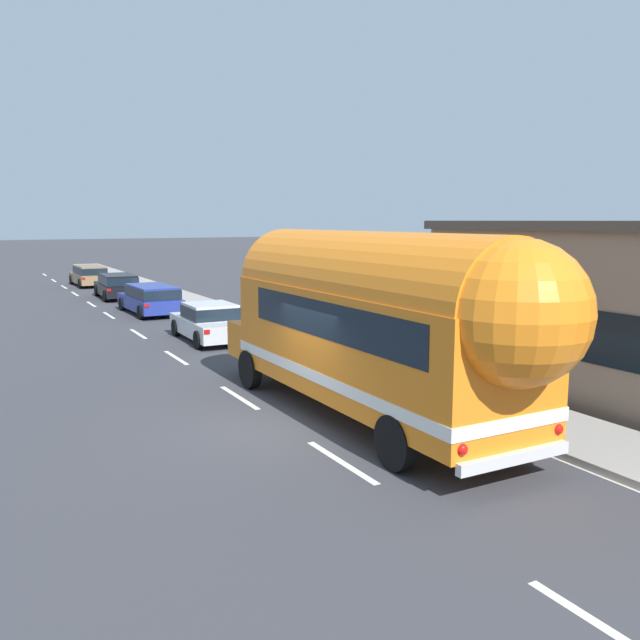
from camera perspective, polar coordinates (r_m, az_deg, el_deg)
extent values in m
plane|color=#38383D|center=(14.19, -2.98, -9.23)|extent=(300.00, 300.00, 0.00)
cube|color=silver|center=(8.33, 24.38, -23.66)|extent=(0.14, 2.40, 0.01)
cube|color=silver|center=(12.25, 1.83, -12.15)|extent=(0.14, 2.40, 0.01)
cube|color=silver|center=(16.55, -7.02, -6.66)|extent=(0.14, 2.40, 0.01)
cube|color=silver|center=(21.58, -12.36, -3.19)|extent=(0.14, 2.40, 0.01)
cube|color=silver|center=(26.42, -15.46, -1.15)|extent=(0.14, 2.40, 0.01)
cube|color=silver|center=(31.95, -17.81, 0.39)|extent=(0.14, 2.40, 0.01)
cube|color=silver|center=(36.49, -19.19, 1.31)|extent=(0.14, 2.40, 0.01)
cube|color=silver|center=(41.96, -20.46, 2.14)|extent=(0.14, 2.40, 0.01)
cube|color=silver|center=(46.55, -21.28, 2.68)|extent=(0.14, 2.40, 0.01)
cube|color=silver|center=(51.84, -22.06, 3.19)|extent=(0.14, 2.40, 0.01)
cube|color=silver|center=(57.67, -22.74, 3.64)|extent=(0.14, 2.40, 0.01)
cube|color=silver|center=(26.32, -7.22, -0.94)|extent=(0.12, 80.00, 0.01)
cube|color=gray|center=(24.95, -3.05, -1.25)|extent=(2.33, 90.00, 0.15)
cube|color=orange|center=(14.25, 4.26, -1.91)|extent=(2.54, 8.55, 2.30)
cylinder|color=orange|center=(14.09, 4.32, 2.69)|extent=(2.49, 8.45, 2.45)
sphere|color=orange|center=(10.82, 16.60, 0.57)|extent=(2.40, 2.40, 2.40)
cube|color=orange|center=(18.62, -4.04, -1.52)|extent=(2.27, 1.31, 0.95)
cube|color=white|center=(14.38, 4.23, -4.46)|extent=(2.58, 8.59, 0.24)
cube|color=black|center=(13.90, 4.96, 0.32)|extent=(2.56, 6.75, 0.76)
cube|color=black|center=(10.90, 16.53, -2.04)|extent=(2.00, 0.09, 0.84)
cube|color=white|center=(11.18, 16.29, -8.36)|extent=(0.80, 0.06, 0.90)
cube|color=silver|center=(11.31, 16.49, -11.38)|extent=(2.34, 0.15, 0.20)
sphere|color=red|center=(10.58, 12.16, -10.90)|extent=(0.20, 0.20, 0.20)
sphere|color=red|center=(12.00, 19.85, -8.86)|extent=(0.20, 0.20, 0.20)
cube|color=black|center=(17.89, -3.28, 2.36)|extent=(2.14, 0.11, 0.96)
cube|color=silver|center=(19.26, -4.90, -1.57)|extent=(0.90, 0.10, 0.56)
cylinder|color=black|center=(17.33, -6.08, -4.26)|extent=(0.26, 1.00, 1.00)
cylinder|color=black|center=(18.34, 0.68, -3.49)|extent=(0.26, 1.00, 1.00)
cylinder|color=black|center=(11.79, 6.54, -10.49)|extent=(0.26, 1.00, 1.00)
cylinder|color=black|center=(13.22, 14.94, -8.60)|extent=(0.26, 1.00, 1.00)
cube|color=silver|center=(24.35, -9.56, -0.54)|extent=(1.88, 4.32, 0.60)
cube|color=silver|center=(24.15, -9.50, 0.76)|extent=(1.63, 1.96, 0.55)
cube|color=black|center=(24.15, -9.50, 0.69)|extent=(1.69, 2.00, 0.43)
cube|color=red|center=(22.07, -9.77, -1.02)|extent=(0.20, 0.04, 0.14)
cube|color=red|center=(22.58, -6.01, -0.72)|extent=(0.20, 0.04, 0.14)
cylinder|color=black|center=(25.51, -12.37, -0.66)|extent=(0.21, 0.64, 0.64)
cylinder|color=black|center=(26.00, -8.73, -0.39)|extent=(0.21, 0.64, 0.64)
cylinder|color=black|center=(22.78, -10.48, -1.71)|extent=(0.21, 0.64, 0.64)
cylinder|color=black|center=(23.32, -6.45, -1.38)|extent=(0.21, 0.64, 0.64)
cube|color=navy|center=(31.97, -14.52, 1.47)|extent=(2.00, 4.84, 0.60)
cube|color=navy|center=(31.45, -14.32, 2.42)|extent=(1.75, 3.39, 0.55)
cube|color=black|center=(31.45, -14.32, 2.37)|extent=(1.82, 3.43, 0.43)
cube|color=red|center=(29.43, -14.77, 1.22)|extent=(0.20, 0.05, 0.14)
cube|color=red|center=(29.90, -11.78, 1.43)|extent=(0.20, 0.05, 0.14)
cylinder|color=black|center=(33.40, -16.77, 1.33)|extent=(0.22, 0.65, 0.64)
cylinder|color=black|center=(33.85, -13.84, 1.54)|extent=(0.22, 0.65, 0.64)
cylinder|color=black|center=(30.14, -15.25, 0.64)|extent=(0.22, 0.65, 0.64)
cylinder|color=black|center=(30.64, -12.04, 0.88)|extent=(0.22, 0.65, 0.64)
cube|color=black|center=(38.85, -17.18, 2.59)|extent=(1.96, 4.55, 0.60)
cube|color=black|center=(38.33, -17.09, 3.38)|extent=(1.72, 3.09, 0.55)
cube|color=black|center=(38.33, -17.09, 3.33)|extent=(1.78, 3.13, 0.43)
cube|color=red|center=(36.49, -17.81, 2.47)|extent=(0.20, 0.05, 0.14)
cube|color=red|center=(36.77, -15.36, 2.62)|extent=(0.20, 0.05, 0.14)
cylinder|color=black|center=(40.26, -18.77, 2.42)|extent=(0.22, 0.65, 0.64)
cylinder|color=black|center=(40.54, -16.32, 2.58)|extent=(0.22, 0.65, 0.64)
cylinder|color=black|center=(37.21, -18.08, 1.99)|extent=(0.22, 0.65, 0.64)
cylinder|color=black|center=(37.52, -15.44, 2.15)|extent=(0.22, 0.65, 0.64)
cube|color=olive|center=(46.78, -19.38, 3.45)|extent=(1.88, 4.64, 0.60)
cube|color=olive|center=(46.27, -19.31, 4.11)|extent=(1.65, 3.19, 0.55)
cube|color=black|center=(46.28, -19.31, 4.08)|extent=(1.71, 3.23, 0.43)
cube|color=red|center=(44.37, -19.80, 3.40)|extent=(0.20, 0.05, 0.14)
cube|color=red|center=(44.66, -17.87, 3.53)|extent=(0.20, 0.05, 0.14)
cylinder|color=black|center=(48.22, -20.71, 3.28)|extent=(0.22, 0.65, 0.64)
cylinder|color=black|center=(48.52, -18.75, 3.41)|extent=(0.22, 0.65, 0.64)
cylinder|color=black|center=(45.08, -20.04, 2.98)|extent=(0.22, 0.65, 0.64)
cylinder|color=black|center=(45.40, -17.95, 3.12)|extent=(0.22, 0.65, 0.64)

